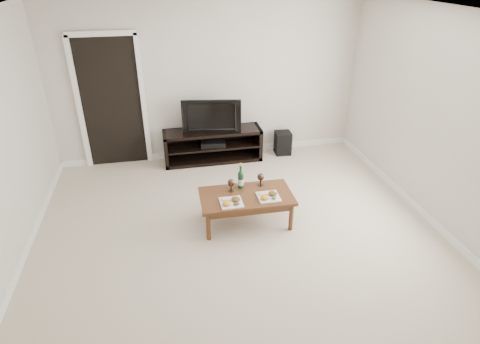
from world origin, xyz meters
The scene contains 14 objects.
floor centered at (0.00, 0.00, 0.00)m, with size 5.50×5.50×0.00m, color beige.
back_wall centered at (0.00, 2.77, 1.30)m, with size 5.00×0.04×2.60m, color beige.
ceiling centered at (0.00, 0.00, 2.62)m, with size 5.00×5.50×0.04m, color white.
doorway centered at (-1.55, 2.73, 1.02)m, with size 0.90×0.02×2.05m, color black.
media_console centered at (-0.01, 2.50, 0.28)m, with size 1.63×0.45×0.55m, color black.
television centered at (-0.01, 2.50, 0.82)m, with size 0.95×0.12×0.54m, color black.
av_receiver centered at (0.00, 2.48, 0.33)m, with size 0.40×0.30×0.08m, color black.
subwoofer centered at (1.23, 2.52, 0.20)m, with size 0.26×0.26×0.40m, color black.
coffee_table centered at (0.15, 0.59, 0.21)m, with size 1.16×0.63×0.42m, color #512A16.
plate_left centered at (-0.07, 0.44, 0.45)m, with size 0.27×0.27×0.07m, color white.
plate_right centered at (0.41, 0.47, 0.45)m, with size 0.27×0.27×0.07m, color white.
wine_bottle centered at (0.12, 0.78, 0.59)m, with size 0.07×0.07×0.35m, color #0E361D.
goblet_left centered at (-0.02, 0.73, 0.51)m, with size 0.09×0.09×0.17m, color #3A2A1F, non-canonical shape.
goblet_right centered at (0.39, 0.80, 0.51)m, with size 0.09×0.09×0.17m, color #3A2A1F, non-canonical shape.
Camera 1 is at (-0.80, -3.61, 3.05)m, focal length 30.00 mm.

